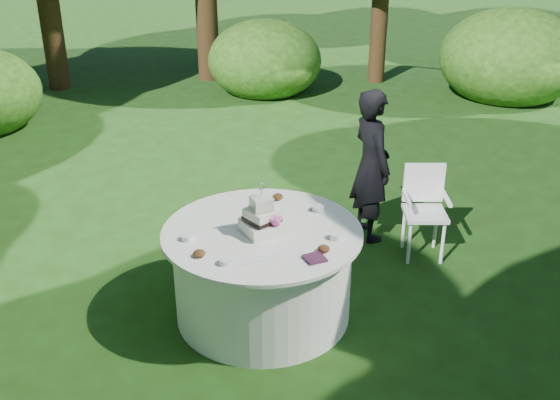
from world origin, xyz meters
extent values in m
plane|color=#1A310D|center=(0.00, 0.00, 0.00)|extent=(80.00, 80.00, 0.00)
cube|color=#431C35|center=(0.18, -0.56, 0.78)|extent=(0.14, 0.14, 0.02)
ellipsoid|color=white|center=(-0.16, -0.41, 0.78)|extent=(0.48, 0.07, 0.01)
imported|color=black|center=(1.47, 0.84, 0.75)|extent=(0.39, 0.57, 1.51)
cylinder|color=white|center=(0.00, 0.00, 0.37)|extent=(1.40, 1.40, 0.74)
cylinder|color=white|center=(0.00, 0.00, 0.76)|extent=(1.56, 1.56, 0.03)
cube|color=white|center=(-0.01, -0.03, 0.82)|extent=(0.30, 0.30, 0.09)
cube|color=white|center=(-0.01, -0.03, 0.92)|extent=(0.27, 0.27, 0.09)
cube|color=silver|center=(-0.01, -0.03, 1.02)|extent=(0.15, 0.15, 0.09)
cube|color=black|center=(-0.01, -0.03, 0.89)|extent=(0.28, 0.28, 0.03)
sphere|color=#EC45B7|center=(0.05, -0.14, 0.91)|extent=(0.07, 0.07, 0.07)
cylinder|color=silver|center=(-0.01, -0.03, 1.09)|extent=(0.01, 0.01, 0.05)
torus|color=silver|center=(-0.01, -0.03, 1.16)|extent=(0.07, 0.02, 0.07)
cube|color=silver|center=(1.73, 0.28, 0.44)|extent=(0.50, 0.50, 0.04)
cube|color=white|center=(1.80, 0.43, 0.68)|extent=(0.36, 0.18, 0.38)
cylinder|color=silver|center=(1.53, 0.20, 0.21)|extent=(0.03, 0.03, 0.42)
cylinder|color=white|center=(1.81, 0.08, 0.21)|extent=(0.03, 0.03, 0.42)
cylinder|color=white|center=(1.65, 0.48, 0.21)|extent=(0.03, 0.03, 0.42)
cylinder|color=silver|center=(1.93, 0.36, 0.21)|extent=(0.03, 0.03, 0.42)
cube|color=white|center=(1.57, 0.35, 0.60)|extent=(0.17, 0.33, 0.03)
cube|color=white|center=(1.90, 0.21, 0.60)|extent=(0.17, 0.33, 0.03)
cylinder|color=white|center=(0.55, 0.14, 0.79)|extent=(0.10, 0.10, 0.04)
cylinder|color=white|center=(-0.42, -0.36, 0.79)|extent=(0.10, 0.10, 0.04)
cylinder|color=white|center=(0.46, -0.34, 0.79)|extent=(0.10, 0.10, 0.04)
cylinder|color=white|center=(-0.57, 0.08, 0.79)|extent=(0.10, 0.10, 0.04)
ellipsoid|color=#562D16|center=(0.33, 0.46, 0.79)|extent=(0.09, 0.09, 0.05)
ellipsoid|color=#562D16|center=(0.29, -0.48, 0.79)|extent=(0.09, 0.09, 0.05)
ellipsoid|color=#562D16|center=(-0.56, -0.19, 0.79)|extent=(0.09, 0.09, 0.05)
camera|label=1|loc=(-1.65, -4.15, 3.15)|focal=42.00mm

